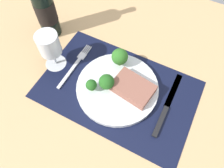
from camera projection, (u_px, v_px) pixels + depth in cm
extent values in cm
cube|color=tan|center=(117.00, 92.00, 67.10)|extent=(140.00, 110.00, 3.00)
cube|color=black|center=(117.00, 89.00, 65.68)|extent=(47.84, 30.50, 0.30)
cylinder|color=silver|center=(117.00, 88.00, 64.85)|extent=(25.17, 25.17, 1.60)
cube|color=#8C5647|center=(133.00, 88.00, 62.32)|extent=(13.02, 9.87, 2.76)
cylinder|color=#6B994C|center=(92.00, 88.00, 63.10)|extent=(1.23, 1.23, 1.27)
sphere|color=#235B1E|center=(91.00, 85.00, 61.33)|extent=(3.31, 3.31, 3.31)
cylinder|color=#5B8942|center=(119.00, 63.00, 67.56)|extent=(1.24, 1.24, 1.76)
sphere|color=#2D6B23|center=(120.00, 57.00, 64.90)|extent=(5.17, 5.17, 5.17)
cylinder|color=#5B8942|center=(107.00, 86.00, 63.50)|extent=(1.76, 1.76, 1.22)
sphere|color=#235B1E|center=(107.00, 82.00, 61.27)|extent=(4.62, 4.62, 4.62)
cube|color=silver|center=(69.00, 73.00, 68.23)|extent=(1.00, 13.00, 0.50)
cube|color=silver|center=(82.00, 56.00, 71.70)|extent=(2.40, 2.60, 0.40)
cube|color=silver|center=(84.00, 49.00, 73.29)|extent=(0.30, 3.60, 0.35)
cube|color=silver|center=(86.00, 49.00, 73.15)|extent=(0.30, 3.60, 0.35)
cube|color=silver|center=(87.00, 50.00, 73.01)|extent=(0.30, 3.60, 0.35)
cube|color=silver|center=(89.00, 50.00, 72.87)|extent=(0.30, 3.60, 0.35)
cube|color=black|center=(160.00, 121.00, 59.83)|extent=(1.40, 10.00, 0.80)
cube|color=silver|center=(174.00, 90.00, 65.16)|extent=(1.80, 13.00, 0.30)
cylinder|color=black|center=(45.00, 9.00, 68.74)|extent=(6.69, 6.69, 21.26)
cylinder|color=black|center=(46.00, 11.00, 69.66)|extent=(6.83, 6.83, 7.44)
cylinder|color=silver|center=(56.00, 63.00, 70.62)|extent=(6.94, 6.94, 0.40)
cylinder|color=silver|center=(54.00, 57.00, 67.85)|extent=(0.80, 0.80, 6.00)
cylinder|color=silver|center=(49.00, 44.00, 62.27)|extent=(6.77, 6.77, 6.88)
cylinder|color=tan|center=(50.00, 48.00, 63.74)|extent=(5.95, 5.95, 3.49)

